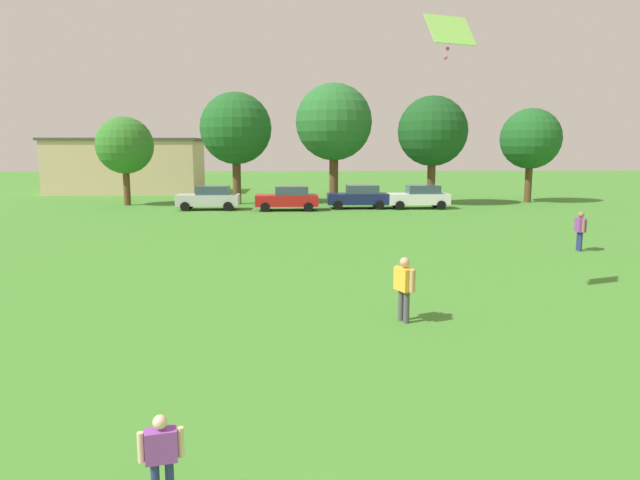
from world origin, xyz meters
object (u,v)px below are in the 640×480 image
adult_bystander (404,284)px  parked_car_white_3 (419,197)px  parked_car_red_1 (288,198)px  parked_car_navy_2 (359,197)px  tree_left (236,129)px  parked_car_silver_0 (209,198)px  tree_right (433,131)px  child_kite_flyer (161,452)px  kite (450,32)px  tree_far_left (125,146)px  tree_center (334,122)px  tree_far_right (531,139)px  bystander_near_trees (580,228)px

adult_bystander → parked_car_white_3: bearing=-35.4°
adult_bystander → parked_car_red_1: bearing=-15.8°
parked_car_navy_2 → tree_left: (-9.02, 4.01, 4.89)m
parked_car_silver_0 → tree_right: (16.36, 3.13, 4.66)m
child_kite_flyer → kite: 12.45m
tree_right → tree_far_left: bearing=178.5°
parked_car_silver_0 → parked_car_white_3: (14.83, 0.17, 0.00)m
tree_center → tree_right: size_ratio=1.13×
tree_center → tree_far_right: tree_center is taller
bystander_near_trees → tree_center: bearing=-152.9°
tree_right → tree_far_right: bearing=11.8°
bystander_near_trees → parked_car_white_3: size_ratio=0.38×
tree_left → child_kite_flyer: bearing=-85.9°
child_kite_flyer → tree_far_right: (20.33, 39.26, 4.33)m
parked_car_navy_2 → child_kite_flyer: bearing=79.9°
kite → parked_car_red_1: bearing=100.1°
child_kite_flyer → tree_right: 39.73m
kite → tree_far_right: (14.69, 30.28, -2.20)m
parked_car_white_3 → tree_center: 9.28m
parked_car_red_1 → parked_car_white_3: (9.33, 0.84, 0.00)m
bystander_near_trees → parked_car_white_3: parked_car_white_3 is taller
kite → bystander_near_trees: bearing=45.5°
adult_bystander → kite: bearing=-61.0°
kite → parked_car_silver_0: size_ratio=0.32×
bystander_near_trees → tree_far_left: tree_far_left is taller
kite → tree_center: (-0.88, 30.44, -0.94)m
kite → tree_left: tree_left is taller
kite → parked_car_white_3: size_ratio=0.32×
parked_car_red_1 → adult_bystander: bearing=96.6°
kite → child_kite_flyer: bearing=-122.1°
bystander_near_trees → parked_car_red_1: parked_car_red_1 is taller
parked_car_red_1 → parked_car_silver_0: bearing=-7.0°
parked_car_red_1 → bystander_near_trees: bearing=126.2°
child_kite_flyer → adult_bystander: (4.27, 7.27, 0.29)m
parked_car_silver_0 → tree_far_right: bearing=-168.9°
kite → tree_right: size_ratio=0.17×
adult_bystander → parked_car_silver_0: bearing=-4.9°
child_kite_flyer → tree_left: (-2.79, 38.87, 5.07)m
parked_car_red_1 → tree_left: tree_left is taller
kite → parked_car_silver_0: bearing=111.3°
tree_far_left → parked_car_white_3: bearing=-9.4°
tree_center → parked_car_navy_2: bearing=-72.1°
adult_bystander → kite: kite is taller
child_kite_flyer → kite: size_ratio=0.81×
parked_car_silver_0 → tree_center: size_ratio=0.46×
kite → parked_car_navy_2: (0.59, 25.87, -6.34)m
kite → tree_far_right: kite is taller
kite → tree_far_left: 33.68m
parked_car_white_3 → parked_car_red_1: bearing=5.1°
parked_car_red_1 → tree_right: (10.86, 3.80, 4.66)m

